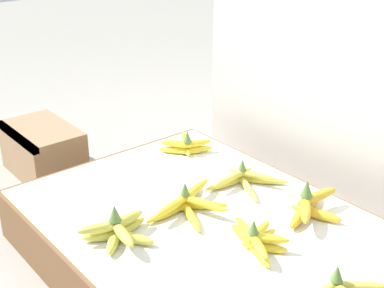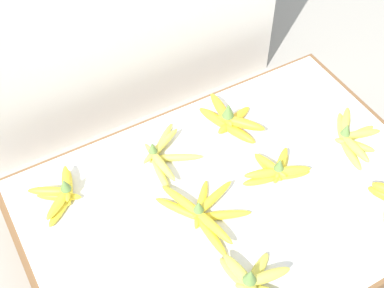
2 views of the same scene
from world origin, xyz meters
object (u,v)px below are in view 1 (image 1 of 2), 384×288
banana_bunch_front_midleft (118,230)px  banana_bunch_back_midleft (245,180)px  wooden_crate (43,151)px  banana_bunch_middle_midright (257,239)px  banana_bunch_back_midright (309,206)px  banana_bunch_back_left (186,145)px  banana_bunch_middle_midleft (189,203)px

banana_bunch_front_midleft → banana_bunch_back_midleft: size_ratio=0.83×
wooden_crate → banana_bunch_middle_midright: 1.08m
banana_bunch_middle_midright → banana_bunch_back_midright: (-0.02, 0.23, 0.01)m
banana_bunch_middle_midright → banana_bunch_back_left: 0.62m
banana_bunch_back_left → banana_bunch_front_midleft: bearing=-57.0°
banana_bunch_back_midleft → banana_bunch_front_midleft: bearing=-89.8°
banana_bunch_front_midleft → banana_bunch_back_left: (-0.32, 0.49, -0.00)m
banana_bunch_front_midleft → banana_bunch_back_midright: banana_bunch_back_midright is taller
banana_bunch_back_midright → banana_bunch_back_left: bearing=-179.5°
banana_bunch_middle_midleft → banana_bunch_back_left: (-0.32, 0.25, 0.00)m
wooden_crate → banana_bunch_front_midleft: banana_bunch_front_midleft is taller
banana_bunch_middle_midright → banana_bunch_middle_midleft: bearing=-175.7°
banana_bunch_middle_midright → banana_bunch_back_midright: banana_bunch_back_midright is taller
banana_bunch_front_midleft → banana_bunch_middle_midright: size_ratio=1.02×
banana_bunch_middle_midleft → banana_bunch_middle_midright: banana_bunch_middle_midright is taller
wooden_crate → banana_bunch_middle_midright: bearing=6.0°
wooden_crate → banana_bunch_back_midleft: banana_bunch_back_midleft is taller
wooden_crate → banana_bunch_back_midright: banana_bunch_back_midright is taller
banana_bunch_back_midleft → banana_bunch_back_midright: (0.25, 0.02, 0.01)m
banana_bunch_back_midleft → banana_bunch_back_midright: bearing=4.1°
banana_bunch_middle_midleft → banana_bunch_back_midright: (0.24, 0.25, 0.01)m
banana_bunch_middle_midright → banana_bunch_back_midleft: size_ratio=0.81×
banana_bunch_middle_midleft → banana_bunch_middle_midright: 0.26m
banana_bunch_front_midleft → banana_bunch_middle_midright: banana_bunch_front_midleft is taller
banana_bunch_front_midleft → banana_bunch_back_midleft: (-0.00, 0.48, -0.01)m
wooden_crate → banana_bunch_middle_midleft: bearing=6.5°
banana_bunch_back_midleft → banana_bunch_back_midright: 0.25m
banana_bunch_back_midleft → banana_bunch_back_midright: banana_bunch_back_midright is taller
banana_bunch_back_left → banana_bunch_back_midleft: banana_bunch_back_left is taller
wooden_crate → banana_bunch_back_midright: (1.05, 0.34, 0.10)m
wooden_crate → banana_bunch_front_midleft: 0.83m
banana_bunch_front_midleft → banana_bunch_back_midleft: banana_bunch_front_midleft is taller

